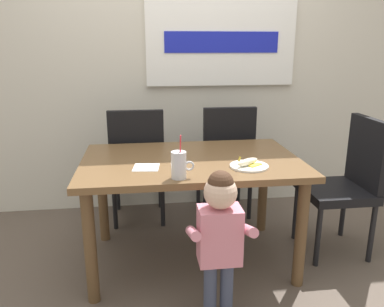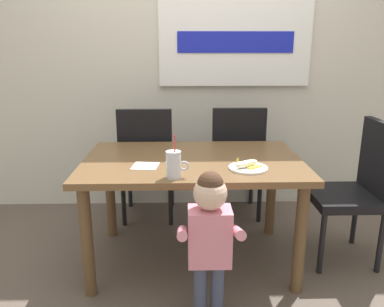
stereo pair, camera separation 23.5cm
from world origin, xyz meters
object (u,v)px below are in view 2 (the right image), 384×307
Objects in this scene: toddler_standing at (210,230)px; peeled_banana at (247,164)px; milk_cup at (174,166)px; dining_chair_right at (236,156)px; dining_chair_far at (357,184)px; dining_chair_left at (147,158)px; paper_napkin at (145,166)px; snack_plate at (248,168)px; dining_table at (193,173)px.

toddler_standing reaches higher than peeled_banana.
dining_chair_right is at bearing 64.63° from milk_cup.
toddler_standing is (-1.02, -0.60, -0.02)m from dining_chair_far.
peeled_banana is (0.43, 0.14, -0.04)m from milk_cup.
milk_cup is (-0.18, 0.23, 0.27)m from toddler_standing.
toddler_standing is 4.83× the size of peeled_banana.
dining_chair_left is 0.82m from paper_napkin.
dining_chair_right is 1.31m from toddler_standing.
milk_cup reaches higher than snack_plate.
dining_chair_far is at bearing 156.30° from dining_chair_left.
dining_chair_left is 5.53× the size of peeled_banana.
snack_plate reaches higher than paper_napkin.
peeled_banana is (-0.78, -0.22, 0.22)m from dining_chair_far.
dining_chair_far is (0.71, -0.68, 0.00)m from dining_chair_right.
dining_chair_left is 0.74m from dining_chair_right.
dining_chair_right reaches higher than peeled_banana.
dining_chair_right is 1.18m from milk_cup.
peeled_banana is at bearing 18.23° from milk_cup.
toddler_standing is at bearing -122.92° from peeled_banana.
dining_chair_far is 5.53× the size of peeled_banana.
snack_plate is (0.43, 0.14, -0.06)m from milk_cup.
dining_chair_left is 1.06m from milk_cup.
dining_chair_far is 4.17× the size of snack_plate.
snack_plate is at bearing -73.98° from dining_chair_far.
milk_cup is at bearing -73.25° from dining_chair_far.
toddler_standing is 5.59× the size of paper_napkin.
milk_cup is at bearing -161.96° from snack_plate.
toddler_standing is at bearing 109.00° from dining_chair_left.
peeled_banana reaches higher than paper_napkin.
toddler_standing is (0.42, -1.23, -0.02)m from dining_chair_left.
dining_chair_far is at bearing 6.48° from paper_napkin.
toddler_standing is at bearing -51.90° from milk_cup.
dining_chair_far is (1.45, -0.64, 0.00)m from dining_chair_left.
dining_chair_right is 0.93m from peeled_banana.
dining_chair_far reaches higher than paper_napkin.
toddler_standing is at bearing 76.34° from dining_chair_right.
dining_chair_right is 3.84× the size of milk_cup.
peeled_banana is (0.31, -0.22, 0.13)m from dining_table.
toddler_standing is at bearing -59.74° from dining_chair_far.
dining_chair_far is at bearing 16.02° from snack_plate.
dining_chair_left reaches higher than peeled_banana.
dining_chair_right is at bearing 76.34° from toddler_standing.
dining_table is 9.26× the size of paper_napkin.
dining_table is at bearing 144.99° from peeled_banana.
dining_chair_left and dining_chair_far have the same top height.
toddler_standing is at bearing -123.71° from snack_plate.
dining_chair_far is at bearing 15.94° from peeled_banana.
dining_chair_left is at bearing 109.00° from toddler_standing.
dining_chair_right is at bearing 51.21° from paper_napkin.
dining_chair_right is 1.00× the size of dining_chair_far.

